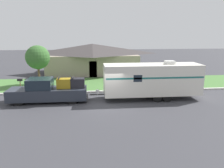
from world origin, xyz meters
TOP-DOWN VIEW (x-y plane):
  - ground_plane at (0.00, 0.00)m, footprint 120.00×120.00m
  - curb_strip at (0.00, 3.75)m, footprint 80.00×0.30m
  - lawn_strip at (0.00, 7.40)m, footprint 80.00×7.00m
  - house_across_street at (-1.02, 14.63)m, footprint 13.39×7.32m
  - pickup_truck at (-4.83, 1.20)m, footprint 6.51×1.96m
  - travel_trailer at (3.95, 1.20)m, footprint 9.55×2.28m
  - mailbox at (-8.22, 4.75)m, footprint 0.48×0.20m
  - tree_in_yard at (-7.05, 7.68)m, footprint 2.61×2.61m

SIDE VIEW (x-z plane):
  - ground_plane at x=0.00m, z-range 0.00..0.00m
  - lawn_strip at x=0.00m, z-range 0.00..0.03m
  - curb_strip at x=0.00m, z-range 0.00..0.14m
  - pickup_truck at x=-4.83m, z-range -0.12..1.95m
  - mailbox at x=-8.22m, z-range 0.35..1.64m
  - travel_trailer at x=3.95m, z-range 0.08..3.40m
  - house_across_street at x=-1.02m, z-range 0.07..4.22m
  - tree_in_yard at x=-7.05m, z-range 0.86..5.21m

